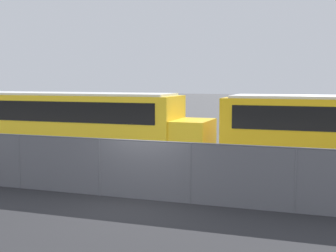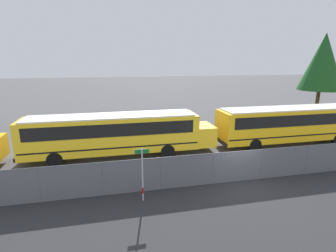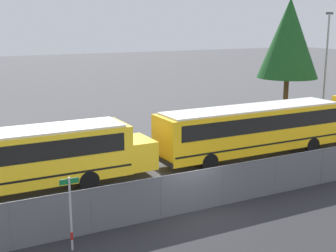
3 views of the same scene
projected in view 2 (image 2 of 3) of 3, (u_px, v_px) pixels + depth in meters
The scene contains 6 objects.
ground_plane at pixel (237, 181), 15.23m from camera, with size 200.00×200.00×0.00m, color #4C4C4F.
fence at pixel (238, 166), 15.00m from camera, with size 69.43×0.07×1.85m.
school_bus_1 at pixel (117, 132), 18.78m from camera, with size 13.79×2.63×3.08m.
school_bus_2 at pixel (293, 122), 21.70m from camera, with size 13.79×2.63×3.08m.
street_sign at pixel (143, 173), 12.77m from camera, with size 0.70×0.09×2.75m.
tree_0 at pixel (323, 62), 31.97m from camera, with size 5.27×5.27×10.05m.
Camera 2 is at (-6.97, -12.77, 6.84)m, focal length 28.00 mm.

